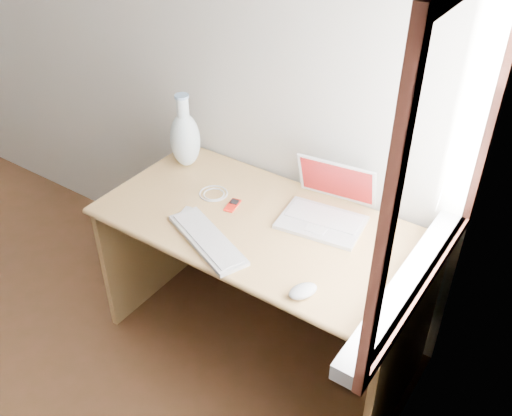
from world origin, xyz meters
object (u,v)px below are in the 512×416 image
Objects in this scene: desk at (272,251)px; external_keyboard at (207,239)px; laptop at (327,208)px; vase at (185,138)px.

desk is 0.39m from external_keyboard.
desk is 3.77× the size of laptop.
external_keyboard is at bearing -136.01° from laptop.
vase reaches higher than laptop.
laptop is 0.82× the size of external_keyboard.
vase is at bearing 160.36° from external_keyboard.
laptop is (0.21, 0.09, 0.26)m from desk.
laptop is 1.02× the size of vase.
laptop reaches higher than desk.
vase is (-0.76, 0.00, 0.09)m from laptop.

